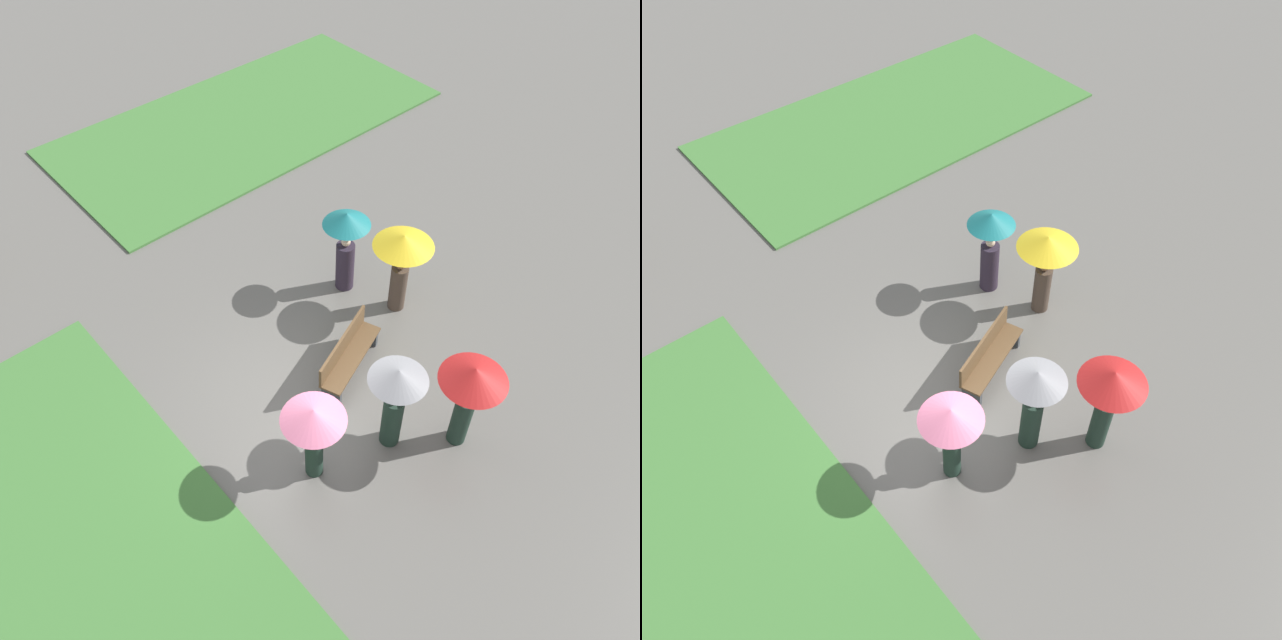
% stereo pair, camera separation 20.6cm
% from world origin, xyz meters
% --- Properties ---
extents(ground_plane, '(90.00, 90.00, 0.00)m').
position_xyz_m(ground_plane, '(0.00, 0.00, 0.00)').
color(ground_plane, '#66635E').
extents(lawn_patch_far, '(10.64, 5.35, 0.06)m').
position_xyz_m(lawn_patch_far, '(5.04, 8.32, 0.03)').
color(lawn_patch_far, '#427A38').
rests_on(lawn_patch_far, ground_plane).
extents(park_bench, '(1.81, 1.01, 0.90)m').
position_xyz_m(park_bench, '(1.14, 0.02, 0.47)').
color(park_bench, brown).
rests_on(park_bench, ground_plane).
extents(crowd_person_teal, '(0.96, 0.96, 1.94)m').
position_xyz_m(crowd_person_teal, '(2.65, 1.70, 1.30)').
color(crowd_person_teal, '#2D2333').
rests_on(crowd_person_teal, ground_plane).
extents(crowd_person_yellow, '(1.19, 1.19, 1.91)m').
position_xyz_m(crowd_person_yellow, '(3.03, 0.55, 1.44)').
color(crowd_person_yellow, '#47382D').
rests_on(crowd_person_yellow, ground_plane).
extents(crowd_person_red, '(1.10, 1.10, 1.99)m').
position_xyz_m(crowd_person_red, '(1.52, -2.33, 1.50)').
color(crowd_person_red, '#1E3328').
rests_on(crowd_person_red, ground_plane).
extents(crowd_person_pink, '(1.03, 1.03, 1.82)m').
position_xyz_m(crowd_person_pink, '(-0.73, -1.15, 1.39)').
color(crowd_person_pink, '#1E3328').
rests_on(crowd_person_pink, ground_plane).
extents(crowd_person_grey, '(0.96, 0.96, 1.98)m').
position_xyz_m(crowd_person_grey, '(0.64, -1.57, 1.35)').
color(crowd_person_grey, '#1E3328').
rests_on(crowd_person_grey, ground_plane).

